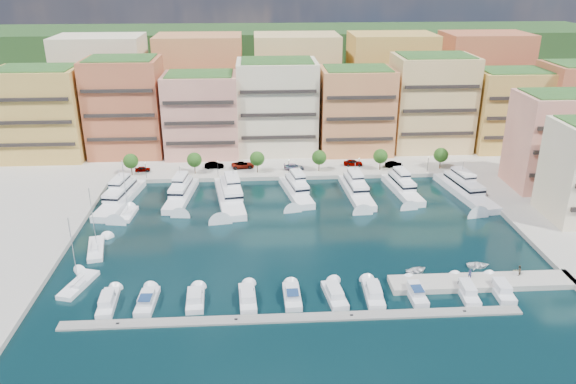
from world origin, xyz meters
name	(u,v)px	position (x,y,z in m)	size (l,w,h in m)	color
ground	(298,232)	(0.00, 0.00, 0.00)	(400.00, 400.00, 0.00)	black
north_quay	(283,143)	(0.00, 62.00, 0.00)	(220.00, 64.00, 2.00)	#9E998E
hillside	(276,106)	(0.00, 110.00, 0.00)	(240.00, 40.00, 58.00)	#1D3817
south_pontoon	(294,319)	(-3.00, -30.00, 0.00)	(72.00, 2.20, 0.35)	gray
finger_pier	(482,285)	(30.00, -22.00, 0.00)	(32.00, 5.00, 2.00)	#9E998E
apartment_0	(43,113)	(-66.00, 49.99, 13.31)	(22.00, 16.50, 24.80)	gold
apartment_1	(126,107)	(-44.00, 51.99, 14.31)	(20.00, 16.50, 26.80)	#B6643C
apartment_2	(202,115)	(-23.00, 49.99, 12.31)	(20.00, 15.50, 22.80)	#F1A086
apartment_3	(277,106)	(-2.00, 51.99, 13.81)	(22.00, 16.50, 25.80)	beige
apartment_4	(356,111)	(20.00, 49.99, 12.81)	(20.00, 15.50, 23.80)	#D38E4F
apartment_5	(431,103)	(42.00, 51.99, 14.31)	(22.00, 16.50, 26.80)	#EBBF7C
apartment_6	(508,110)	(64.00, 49.99, 12.31)	(20.00, 15.50, 22.80)	gold
apartment_east_a	(554,141)	(62.00, 19.99, 12.31)	(18.00, 14.50, 22.80)	#F1A086
backblock_0	(104,85)	(-55.00, 74.00, 16.00)	(26.00, 18.00, 30.00)	beige
backblock_1	(201,84)	(-25.00, 74.00, 16.00)	(26.00, 18.00, 30.00)	#D38E4F
backblock_2	(296,83)	(5.00, 74.00, 16.00)	(26.00, 18.00, 30.00)	#EBBF7C
backblock_3	(390,82)	(35.00, 74.00, 16.00)	(26.00, 18.00, 30.00)	gold
backblock_4	(481,81)	(65.00, 74.00, 16.00)	(26.00, 18.00, 30.00)	#B6643C
tree_0	(131,161)	(-40.00, 33.50, 4.74)	(3.80, 3.80, 5.65)	#473323
tree_1	(194,160)	(-24.00, 33.50, 4.74)	(3.80, 3.80, 5.65)	#473323
tree_2	(257,159)	(-8.00, 33.50, 4.74)	(3.80, 3.80, 5.65)	#473323
tree_3	(319,157)	(8.00, 33.50, 4.74)	(3.80, 3.80, 5.65)	#473323
tree_4	(380,156)	(24.00, 33.50, 4.74)	(3.80, 3.80, 5.65)	#473323
tree_5	(441,155)	(40.00, 33.50, 4.74)	(3.80, 3.80, 5.65)	#473323
lamppost_0	(145,167)	(-36.00, 31.20, 3.83)	(0.30, 0.30, 4.20)	black
lamppost_1	(218,166)	(-18.00, 31.20, 3.83)	(0.30, 0.30, 4.20)	black
lamppost_2	(289,164)	(0.00, 31.20, 3.83)	(0.30, 0.30, 4.20)	black
lamppost_3	(359,163)	(18.00, 31.20, 3.83)	(0.30, 0.30, 4.20)	black
lamppost_4	(428,162)	(36.00, 31.20, 3.83)	(0.30, 0.30, 4.20)	black
yacht_0	(121,196)	(-39.74, 18.76, 1.21)	(8.14, 22.81, 7.30)	white
yacht_1	(181,193)	(-25.99, 20.04, 1.09)	(6.63, 19.83, 7.30)	white
yacht_2	(230,195)	(-14.64, 18.31, 1.21)	(8.30, 23.82, 7.30)	white
yacht_3	(296,189)	(1.03, 20.62, 1.21)	(7.49, 18.75, 7.30)	white
yacht_4	(356,190)	(15.33, 19.65, 1.09)	(5.89, 20.55, 7.30)	white
yacht_5	(402,187)	(26.61, 20.55, 1.21)	(6.44, 18.82, 7.30)	white
yacht_6	(464,189)	(41.11, 18.26, 1.21)	(8.68, 23.96, 7.30)	white
cruiser_0	(108,303)	(-32.70, -24.59, 0.55)	(2.98, 8.36, 2.55)	silver
cruiser_1	(147,301)	(-26.46, -24.60, 0.57)	(3.11, 8.01, 2.66)	silver
cruiser_2	(195,300)	(-18.71, -24.58, 0.55)	(3.16, 7.22, 2.55)	silver
cruiser_3	(248,298)	(-10.25, -24.59, 0.55)	(3.11, 8.28, 2.55)	silver
cruiser_4	(292,297)	(-2.93, -24.60, 0.57)	(2.85, 7.61, 2.66)	silver
cruiser_5	(335,295)	(4.09, -24.59, 0.55)	(3.73, 8.34, 2.55)	silver
cruiser_6	(373,294)	(10.54, -24.59, 0.55)	(3.11, 8.45, 2.55)	silver
cruiser_7	(415,292)	(17.50, -24.60, 0.57)	(2.80, 7.99, 2.66)	silver
cruiser_8	(466,291)	(26.16, -24.60, 0.55)	(2.94, 8.95, 2.55)	silver
cruiser_9	(500,290)	(32.06, -24.59, 0.55)	(3.03, 8.13, 2.55)	silver
sailboat_1	(96,249)	(-39.42, -5.53, 0.31)	(4.76, 10.21, 13.20)	white
sailboat_2	(128,215)	(-36.51, 10.28, 0.32)	(3.34, 7.76, 13.20)	white
sailboat_0	(78,285)	(-39.07, -18.53, 0.31)	(5.26, 9.53, 13.20)	white
tender_0	(417,270)	(19.86, -17.28, 0.43)	(2.94, 4.12, 0.85)	silver
tender_3	(517,271)	(37.68, -18.42, 0.36)	(1.18, 1.37, 0.72)	beige
tender_2	(478,265)	(31.51, -16.07, 0.42)	(2.87, 4.01, 0.83)	white
car_0	(143,169)	(-37.75, 36.03, 1.67)	(1.58, 3.92, 1.33)	gray
car_1	(214,165)	(-19.34, 37.40, 1.82)	(1.74, 4.99, 1.65)	gray
car_2	(243,165)	(-11.80, 37.11, 1.84)	(2.78, 6.03, 1.68)	gray
car_3	(294,167)	(1.55, 35.06, 1.76)	(2.12, 5.22, 1.52)	gray
car_4	(353,163)	(17.57, 37.16, 1.86)	(2.03, 5.04, 1.72)	gray
car_5	(394,164)	(28.18, 35.34, 1.76)	(1.60, 4.59, 1.51)	gray
person_0	(470,274)	(27.86, -21.39, 1.91)	(0.67, 0.44, 1.83)	#292E52
person_1	(519,271)	(36.67, -20.97, 1.95)	(0.92, 0.72, 1.90)	#483A2B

